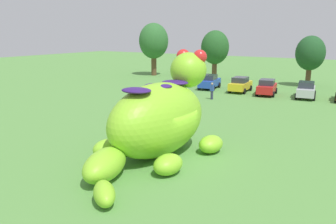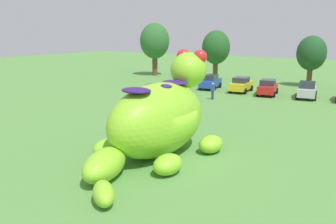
{
  "view_description": "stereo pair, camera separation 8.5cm",
  "coord_description": "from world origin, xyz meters",
  "px_view_note": "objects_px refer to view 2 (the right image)",
  "views": [
    {
      "loc": [
        9.01,
        -15.6,
        6.71
      ],
      "look_at": [
        -1.33,
        0.8,
        2.25
      ],
      "focal_mm": 37.16,
      "sensor_mm": 36.0,
      "label": 1
    },
    {
      "loc": [
        9.08,
        -15.55,
        6.71
      ],
      "look_at": [
        -1.33,
        0.8,
        2.25
      ],
      "focal_mm": 37.16,
      "sensor_mm": 36.0,
      "label": 2
    }
  ],
  "objects_px": {
    "car_blue": "(210,82)",
    "spectator_near_inflatable": "(157,92)",
    "car_silver": "(307,90)",
    "spectator_mid_field": "(213,91)",
    "car_yellow": "(241,84)",
    "giant_inflatable_creature": "(158,118)",
    "spectator_by_cars": "(186,94)",
    "car_red": "(268,87)"
  },
  "relations": [
    {
      "from": "giant_inflatable_creature",
      "to": "car_blue",
      "type": "height_order",
      "value": "giant_inflatable_creature"
    },
    {
      "from": "car_yellow",
      "to": "spectator_mid_field",
      "type": "xyz_separation_m",
      "value": [
        -0.79,
        -5.92,
        -0.01
      ]
    },
    {
      "from": "car_yellow",
      "to": "car_red",
      "type": "xyz_separation_m",
      "value": [
        3.15,
        -0.33,
        0.0
      ]
    },
    {
      "from": "car_blue",
      "to": "spectator_by_cars",
      "type": "xyz_separation_m",
      "value": [
        1.72,
        -8.96,
        -0.01
      ]
    },
    {
      "from": "giant_inflatable_creature",
      "to": "car_red",
      "type": "relative_size",
      "value": 2.59
    },
    {
      "from": "car_yellow",
      "to": "car_blue",
      "type": "bearing_deg",
      "value": 177.25
    },
    {
      "from": "car_red",
      "to": "spectator_mid_field",
      "type": "distance_m",
      "value": 6.84
    },
    {
      "from": "spectator_by_cars",
      "to": "spectator_near_inflatable",
      "type": "bearing_deg",
      "value": -165.32
    },
    {
      "from": "car_silver",
      "to": "spectator_near_inflatable",
      "type": "relative_size",
      "value": 2.52
    },
    {
      "from": "giant_inflatable_creature",
      "to": "car_yellow",
      "type": "distance_m",
      "value": 22.78
    },
    {
      "from": "giant_inflatable_creature",
      "to": "car_yellow",
      "type": "relative_size",
      "value": 2.66
    },
    {
      "from": "spectator_near_inflatable",
      "to": "spectator_by_cars",
      "type": "bearing_deg",
      "value": 14.68
    },
    {
      "from": "spectator_mid_field",
      "to": "spectator_by_cars",
      "type": "bearing_deg",
      "value": -117.47
    },
    {
      "from": "car_blue",
      "to": "giant_inflatable_creature",
      "type": "bearing_deg",
      "value": -71.2
    },
    {
      "from": "giant_inflatable_creature",
      "to": "spectator_by_cars",
      "type": "height_order",
      "value": "giant_inflatable_creature"
    },
    {
      "from": "car_blue",
      "to": "spectator_near_inflatable",
      "type": "bearing_deg",
      "value": -97.1
    },
    {
      "from": "giant_inflatable_creature",
      "to": "car_yellow",
      "type": "height_order",
      "value": "giant_inflatable_creature"
    },
    {
      "from": "car_blue",
      "to": "spectator_near_inflatable",
      "type": "xyz_separation_m",
      "value": [
        -1.21,
        -9.73,
        -0.01
      ]
    },
    {
      "from": "car_blue",
      "to": "spectator_by_cars",
      "type": "height_order",
      "value": "car_blue"
    },
    {
      "from": "giant_inflatable_creature",
      "to": "spectator_near_inflatable",
      "type": "distance_m",
      "value": 15.74
    },
    {
      "from": "giant_inflatable_creature",
      "to": "car_blue",
      "type": "xyz_separation_m",
      "value": [
        -7.71,
        22.64,
        -1.22
      ]
    },
    {
      "from": "car_red",
      "to": "spectator_mid_field",
      "type": "bearing_deg",
      "value": -125.17
    },
    {
      "from": "spectator_by_cars",
      "to": "car_silver",
      "type": "bearing_deg",
      "value": 42.95
    },
    {
      "from": "car_yellow",
      "to": "spectator_by_cars",
      "type": "height_order",
      "value": "car_yellow"
    },
    {
      "from": "car_red",
      "to": "spectator_by_cars",
      "type": "bearing_deg",
      "value": -122.71
    },
    {
      "from": "spectator_mid_field",
      "to": "car_yellow",
      "type": "bearing_deg",
      "value": 82.42
    },
    {
      "from": "car_silver",
      "to": "car_blue",
      "type": "bearing_deg",
      "value": 179.03
    },
    {
      "from": "giant_inflatable_creature",
      "to": "spectator_mid_field",
      "type": "bearing_deg",
      "value": 105.24
    },
    {
      "from": "car_yellow",
      "to": "spectator_mid_field",
      "type": "distance_m",
      "value": 5.97
    },
    {
      "from": "giant_inflatable_creature",
      "to": "car_yellow",
      "type": "xyz_separation_m",
      "value": [
        -3.72,
        22.45,
        -1.22
      ]
    },
    {
      "from": "car_red",
      "to": "car_silver",
      "type": "relative_size",
      "value": 1.0
    },
    {
      "from": "car_yellow",
      "to": "spectator_by_cars",
      "type": "bearing_deg",
      "value": -104.51
    },
    {
      "from": "car_yellow",
      "to": "car_silver",
      "type": "relative_size",
      "value": 0.98
    },
    {
      "from": "car_blue",
      "to": "car_yellow",
      "type": "height_order",
      "value": "same"
    },
    {
      "from": "giant_inflatable_creature",
      "to": "spectator_mid_field",
      "type": "relative_size",
      "value": 6.54
    },
    {
      "from": "spectator_near_inflatable",
      "to": "car_blue",
      "type": "bearing_deg",
      "value": 82.9
    },
    {
      "from": "car_blue",
      "to": "car_silver",
      "type": "xyz_separation_m",
      "value": [
        11.14,
        -0.19,
        0.0
      ]
    },
    {
      "from": "car_yellow",
      "to": "spectator_by_cars",
      "type": "relative_size",
      "value": 2.46
    },
    {
      "from": "car_blue",
      "to": "spectator_by_cars",
      "type": "relative_size",
      "value": 2.52
    },
    {
      "from": "car_yellow",
      "to": "spectator_near_inflatable",
      "type": "xyz_separation_m",
      "value": [
        -5.2,
        -9.54,
        -0.01
      ]
    },
    {
      "from": "car_blue",
      "to": "car_red",
      "type": "xyz_separation_m",
      "value": [
        7.14,
        -0.52,
        0.0
      ]
    },
    {
      "from": "car_red",
      "to": "spectator_near_inflatable",
      "type": "bearing_deg",
      "value": -132.22
    }
  ]
}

